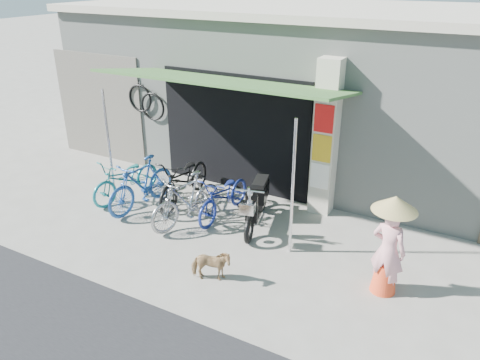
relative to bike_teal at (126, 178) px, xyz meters
The scene contains 13 objects.
ground 3.10m from the bike_teal, 19.43° to the right, with size 80.00×80.00×0.00m, color gray.
bicycle_shop 5.18m from the bike_teal, 54.65° to the left, with size 12.30×5.30×3.66m.
shop_pillar 4.14m from the bike_teal, 20.86° to the left, with size 0.42×0.44×3.00m.
awning 2.93m from the bike_teal, 16.95° to the left, with size 4.60×1.88×2.72m.
neighbour_left 2.76m from the bike_teal, 143.32° to the left, with size 2.60×0.06×2.60m, color #6B665B.
bike_teal is the anchor object (origin of this frame).
bike_blue 0.58m from the bike_teal, 18.56° to the right, with size 0.49×1.72×1.03m, color #22509F.
bike_black 1.24m from the bike_teal, 20.33° to the left, with size 0.66×1.90×1.00m, color black.
bike_silver 1.74m from the bike_teal, 10.02° to the right, with size 0.47×1.66×0.99m, color #A0A1A5.
bike_navy 2.21m from the bike_teal, ahead, with size 0.58×1.66×0.87m, color navy.
street_dog 3.44m from the bike_teal, 27.76° to the right, with size 0.29×0.63×0.53m, color #A38356.
moped 2.89m from the bike_teal, ahead, with size 0.68×1.74×1.00m.
nun 5.48m from the bike_teal, ahead, with size 0.64×0.64×1.57m.
Camera 1 is at (3.40, -5.61, 4.40)m, focal length 35.00 mm.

